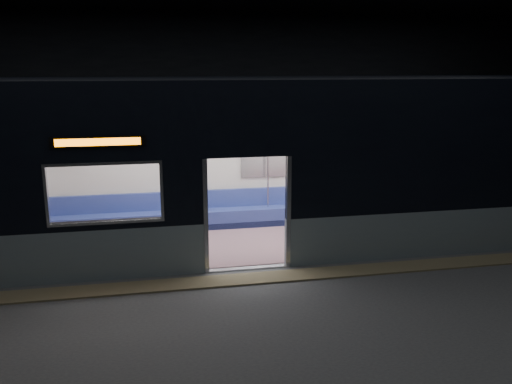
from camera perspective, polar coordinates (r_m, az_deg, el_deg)
name	(u,v)px	position (r m, az deg, el deg)	size (l,w,h in m)	color
station_floor	(259,292)	(8.93, 0.37, -10.53)	(24.00, 14.00, 0.01)	#47494C
station_envelope	(260,60)	(8.17, 0.41, 13.72)	(24.00, 14.00, 5.00)	black
tactile_strip	(253,279)	(9.42, -0.32, -9.10)	(22.80, 0.50, 0.03)	#8C7F59
metro_car	(234,155)	(10.82, -2.38, 3.93)	(18.00, 3.04, 3.35)	gray
passenger	(346,187)	(12.68, 9.42, 0.52)	(0.45, 0.77, 1.47)	black
handbag	(351,196)	(12.50, 9.97, -0.37)	(0.29, 0.24, 0.14)	black
transit_map	(266,160)	(12.32, 1.09, 3.44)	(1.06, 0.03, 0.69)	white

